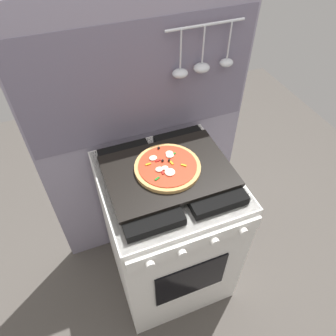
% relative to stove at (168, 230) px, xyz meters
% --- Properties ---
extents(ground_plane, '(4.00, 4.00, 0.00)m').
position_rel_stove_xyz_m(ground_plane, '(0.00, 0.00, -0.45)').
color(ground_plane, '#4C4742').
extents(kitchen_backsplash, '(1.10, 0.09, 1.55)m').
position_rel_stove_xyz_m(kitchen_backsplash, '(0.00, 0.34, 0.34)').
color(kitchen_backsplash, gray).
rests_on(kitchen_backsplash, ground_plane).
extents(stove, '(0.60, 0.64, 0.90)m').
position_rel_stove_xyz_m(stove, '(0.00, 0.00, 0.00)').
color(stove, white).
rests_on(stove, ground_plane).
extents(baking_tray, '(0.54, 0.38, 0.02)m').
position_rel_stove_xyz_m(baking_tray, '(0.00, 0.00, 0.46)').
color(baking_tray, black).
rests_on(baking_tray, stove).
extents(pizza_left, '(0.29, 0.29, 0.03)m').
position_rel_stove_xyz_m(pizza_left, '(-0.00, 0.01, 0.48)').
color(pizza_left, tan).
rests_on(pizza_left, baking_tray).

